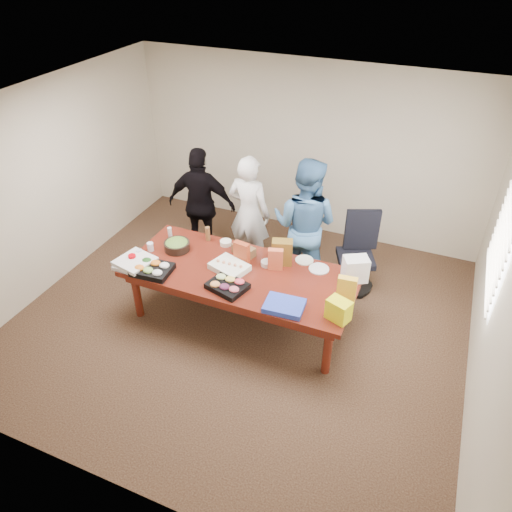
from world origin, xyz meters
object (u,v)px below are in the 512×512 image
at_px(person_right, 305,225).
at_px(conference_table, 241,296).
at_px(office_chair, 356,255).
at_px(person_center, 249,214).
at_px(sheet_cake, 229,267).
at_px(salad_bowl, 177,246).

bearing_deg(person_right, conference_table, 69.65).
relative_size(office_chair, person_center, 0.63).
relative_size(conference_table, office_chair, 2.59).
xyz_separation_m(person_center, sheet_cake, (0.24, -1.16, -0.07)).
height_order(conference_table, person_center, person_center).
bearing_deg(person_center, conference_table, 111.51).
distance_m(conference_table, salad_bowl, 1.05).
height_order(conference_table, office_chair, office_chair).
distance_m(office_chair, salad_bowl, 2.38).
bearing_deg(sheet_cake, person_right, 78.40).
xyz_separation_m(conference_table, person_center, (-0.39, 1.15, 0.49)).
distance_m(conference_table, sheet_cake, 0.44).
bearing_deg(sheet_cake, salad_bowl, -171.33).
height_order(conference_table, sheet_cake, sheet_cake).
bearing_deg(person_right, person_center, -3.73).
xyz_separation_m(sheet_cake, salad_bowl, (-0.81, 0.13, 0.02)).
height_order(person_center, person_right, person_right).
relative_size(person_right, sheet_cake, 4.29).
xyz_separation_m(conference_table, sheet_cake, (-0.14, -0.01, 0.41)).
bearing_deg(conference_table, person_center, 108.54).
height_order(person_center, salad_bowl, person_center).
relative_size(office_chair, sheet_cake, 2.48).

